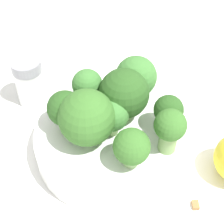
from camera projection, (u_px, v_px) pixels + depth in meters
The scene contains 14 objects.
ground_plane at pixel (112, 149), 0.43m from camera, with size 3.00×3.00×0.00m, color white.
bowl at pixel (112, 141), 0.42m from camera, with size 0.17×0.17×0.03m, color white.
broccoli_floret_0 at pixel (128, 96), 0.40m from camera, with size 0.06×0.06×0.06m.
broccoli_floret_1 at pixel (137, 78), 0.42m from camera, with size 0.05×0.05×0.06m.
broccoli_floret_2 at pixel (168, 111), 0.39m from camera, with size 0.03×0.03×0.05m.
broccoli_floret_3 at pixel (65, 109), 0.39m from camera, with size 0.04×0.04×0.05m.
broccoli_floret_4 at pixel (87, 86), 0.41m from camera, with size 0.03×0.03×0.05m.
broccoli_floret_5 at pixel (132, 147), 0.36m from camera, with size 0.04×0.04×0.05m.
broccoli_floret_6 at pixel (113, 116), 0.39m from camera, with size 0.04×0.04×0.05m.
broccoli_floret_7 at pixel (87, 118), 0.38m from camera, with size 0.06×0.06×0.06m.
broccoli_floret_8 at pixel (170, 128), 0.37m from camera, with size 0.03×0.03×0.05m.
pepper_shaker at pixel (29, 81), 0.47m from camera, with size 0.04×0.04×0.06m.
almond_crumb_1 at pixel (196, 204), 0.38m from camera, with size 0.01×0.01×0.01m, color olive.
almond_crumb_2 at pixel (150, 81), 0.51m from camera, with size 0.01×0.00×0.01m, color tan.
Camera 1 is at (0.24, 0.13, 0.34)m, focal length 60.00 mm.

